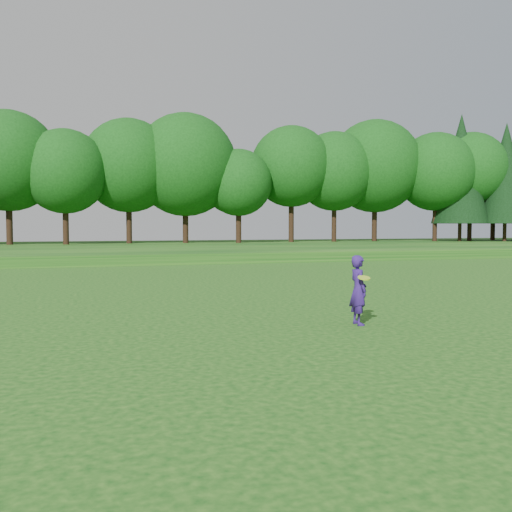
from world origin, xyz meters
name	(u,v)px	position (x,y,z in m)	size (l,w,h in m)	color
ground	(307,320)	(0.00, 0.00, 0.00)	(140.00, 140.00, 0.00)	#0C4010
berm	(137,249)	(0.00, 34.00, 0.30)	(130.00, 30.00, 0.60)	#0C4010
walking_path	(165,264)	(0.00, 20.00, 0.02)	(130.00, 1.60, 0.04)	gray
treeline	(130,156)	(0.00, 38.00, 8.10)	(104.00, 7.00, 15.00)	#0E3F0E
woman	(358,290)	(0.80, -0.92, 0.75)	(0.40, 0.71, 1.50)	navy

